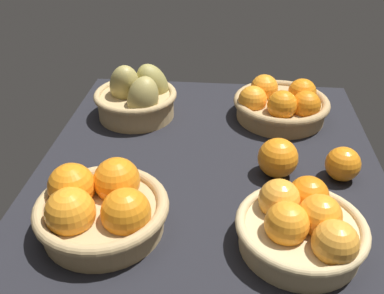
% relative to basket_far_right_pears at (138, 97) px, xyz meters
% --- Properties ---
extents(market_tray, '(0.84, 0.72, 0.03)m').
position_rel_basket_far_right_pears_xyz_m(market_tray, '(-0.20, -0.19, -0.07)').
color(market_tray, black).
rests_on(market_tray, ground).
extents(basket_far_right_pears, '(0.21, 0.21, 0.15)m').
position_rel_basket_far_right_pears_xyz_m(basket_far_right_pears, '(0.00, 0.00, 0.00)').
color(basket_far_right_pears, tan).
rests_on(basket_far_right_pears, market_tray).
extents(basket_far_left, '(0.23, 0.23, 0.11)m').
position_rel_basket_far_right_pears_xyz_m(basket_far_left, '(-0.41, -0.02, -0.01)').
color(basket_far_left, tan).
rests_on(basket_far_left, market_tray).
extents(basket_near_right, '(0.24, 0.24, 0.10)m').
position_rel_basket_far_right_pears_xyz_m(basket_near_right, '(0.02, -0.35, -0.01)').
color(basket_near_right, tan).
rests_on(basket_near_right, market_tray).
extents(basket_near_left, '(0.21, 0.21, 0.10)m').
position_rel_basket_far_right_pears_xyz_m(basket_near_left, '(-0.42, -0.35, -0.01)').
color(basket_near_left, tan).
rests_on(basket_near_left, market_tray).
extents(loose_orange_front_gap, '(0.07, 0.07, 0.07)m').
position_rel_basket_far_right_pears_xyz_m(loose_orange_front_gap, '(-0.22, -0.46, -0.02)').
color(loose_orange_front_gap, orange).
rests_on(loose_orange_front_gap, market_tray).
extents(loose_orange_back_gap, '(0.08, 0.08, 0.08)m').
position_rel_basket_far_right_pears_xyz_m(loose_orange_back_gap, '(-0.22, -0.33, -0.01)').
color(loose_orange_back_gap, orange).
rests_on(loose_orange_back_gap, market_tray).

